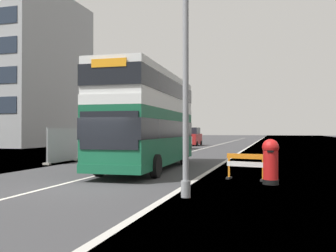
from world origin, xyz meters
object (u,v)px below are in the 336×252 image
(lamppost_foreground, at_px, (186,63))
(roadworks_barrier, at_px, (246,164))
(double_decker_bus, at_px, (149,119))
(car_receding_mid, at_px, (192,137))
(red_pillar_postbox, at_px, (271,159))
(car_oncoming_near, at_px, (179,141))

(lamppost_foreground, xyz_separation_m, roadworks_barrier, (1.42, 4.43, -3.37))
(double_decker_bus, relative_size, roadworks_barrier, 6.60)
(roadworks_barrier, distance_m, car_receding_mid, 33.24)
(lamppost_foreground, xyz_separation_m, red_pillar_postbox, (2.40, 3.46, -3.09))
(car_oncoming_near, bearing_deg, car_receding_mid, 94.38)
(lamppost_foreground, relative_size, roadworks_barrier, 5.32)
(double_decker_bus, xyz_separation_m, car_receding_mid, (-4.30, 29.22, -1.50))
(roadworks_barrier, height_order, car_oncoming_near, car_oncoming_near)
(roadworks_barrier, xyz_separation_m, car_oncoming_near, (-8.65, 22.14, 0.28))
(red_pillar_postbox, distance_m, car_receding_mid, 34.45)
(lamppost_foreground, bearing_deg, roadworks_barrier, 72.29)
(lamppost_foreground, xyz_separation_m, car_oncoming_near, (-7.23, 26.57, -3.09))
(lamppost_foreground, height_order, car_oncoming_near, lamppost_foreground)
(double_decker_bus, bearing_deg, car_oncoming_near, 100.34)
(double_decker_bus, bearing_deg, lamppost_foreground, -62.59)
(lamppost_foreground, height_order, red_pillar_postbox, lamppost_foreground)
(double_decker_bus, bearing_deg, red_pillar_postbox, -30.87)
(double_decker_bus, height_order, red_pillar_postbox, double_decker_bus)
(double_decker_bus, distance_m, roadworks_barrier, 6.07)
(red_pillar_postbox, height_order, car_oncoming_near, car_oncoming_near)
(car_oncoming_near, bearing_deg, red_pillar_postbox, -67.39)
(red_pillar_postbox, height_order, roadworks_barrier, red_pillar_postbox)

